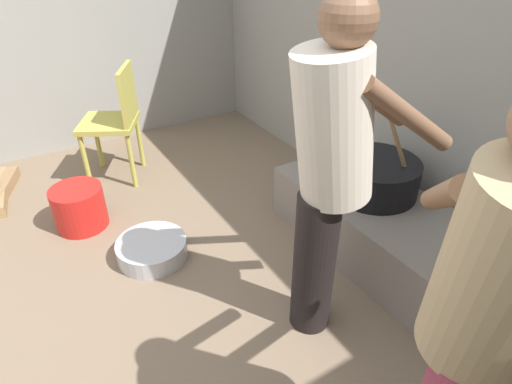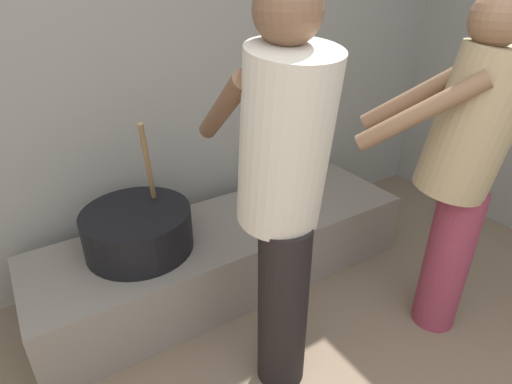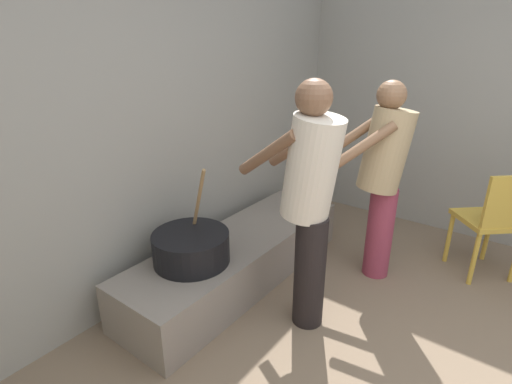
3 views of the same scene
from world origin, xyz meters
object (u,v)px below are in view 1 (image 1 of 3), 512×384
metal_mixing_bowl (152,249)px  chair_olive (116,119)px  cooking_pot_main (375,176)px  cook_in_cream_shirt (331,166)px  bucket_red_plastic (79,207)px  cook_in_tan_shirt (484,322)px

metal_mixing_bowl → chair_olive: bearing=171.3°
cooking_pot_main → metal_mixing_bowl: (-0.55, -1.23, -0.41)m
cook_in_cream_shirt → metal_mixing_bowl: cook_in_cream_shirt is taller
cook_in_cream_shirt → chair_olive: bearing=-168.9°
chair_olive → metal_mixing_bowl: 1.16m
cook_in_cream_shirt → metal_mixing_bowl: 1.35m
metal_mixing_bowl → bucket_red_plastic: bearing=-152.7°
cook_in_cream_shirt → bucket_red_plastic: size_ratio=4.69×
chair_olive → bucket_red_plastic: bearing=-41.7°
chair_olive → metal_mixing_bowl: bearing=-8.7°
bucket_red_plastic → metal_mixing_bowl: bearing=27.3°
cook_in_cream_shirt → chair_olive: size_ratio=1.78×
cook_in_cream_shirt → cook_in_tan_shirt: bearing=-11.2°
cooking_pot_main → chair_olive: bearing=-146.6°
bucket_red_plastic → chair_olive: bearing=138.3°
cook_in_tan_shirt → metal_mixing_bowl: 1.92m
cook_in_tan_shirt → chair_olive: cook_in_tan_shirt is taller
cooking_pot_main → cook_in_cream_shirt: cook_in_cream_shirt is taller
cook_in_tan_shirt → cook_in_cream_shirt: bearing=168.8°
bucket_red_plastic → metal_mixing_bowl: 0.63m
cooking_pot_main → bucket_red_plastic: size_ratio=1.98×
cook_in_cream_shirt → cook_in_tan_shirt: (0.81, -0.16, -0.04)m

